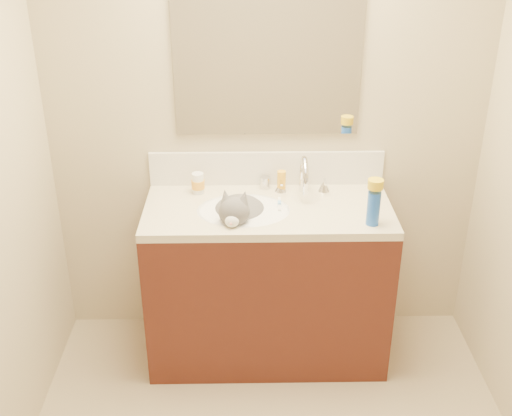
{
  "coord_description": "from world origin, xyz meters",
  "views": [
    {
      "loc": [
        -0.11,
        -1.79,
        2.25
      ],
      "look_at": [
        -0.06,
        0.92,
        0.88
      ],
      "focal_mm": 45.0,
      "sensor_mm": 36.0,
      "label": 1
    }
  ],
  "objects_px": {
    "amber_bottle": "(281,181)",
    "spray_can": "(373,208)",
    "vanity_cabinet": "(267,285)",
    "silver_jar": "(265,183)",
    "faucet": "(304,179)",
    "basin": "(244,223)",
    "pill_bottle": "(198,183)",
    "cat": "(239,217)"
  },
  "relations": [
    {
      "from": "pill_bottle",
      "to": "silver_jar",
      "type": "height_order",
      "value": "pill_bottle"
    },
    {
      "from": "silver_jar",
      "to": "amber_bottle",
      "type": "relative_size",
      "value": 0.56
    },
    {
      "from": "faucet",
      "to": "amber_bottle",
      "type": "relative_size",
      "value": 2.57
    },
    {
      "from": "vanity_cabinet",
      "to": "amber_bottle",
      "type": "distance_m",
      "value": 0.54
    },
    {
      "from": "spray_can",
      "to": "silver_jar",
      "type": "bearing_deg",
      "value": 140.11
    },
    {
      "from": "vanity_cabinet",
      "to": "pill_bottle",
      "type": "bearing_deg",
      "value": 154.32
    },
    {
      "from": "silver_jar",
      "to": "spray_can",
      "type": "distance_m",
      "value": 0.63
    },
    {
      "from": "faucet",
      "to": "basin",
      "type": "bearing_deg",
      "value": -150.88
    },
    {
      "from": "pill_bottle",
      "to": "silver_jar",
      "type": "bearing_deg",
      "value": 8.43
    },
    {
      "from": "vanity_cabinet",
      "to": "basin",
      "type": "xyz_separation_m",
      "value": [
        -0.12,
        -0.03,
        0.38
      ]
    },
    {
      "from": "silver_jar",
      "to": "pill_bottle",
      "type": "bearing_deg",
      "value": -171.57
    },
    {
      "from": "vanity_cabinet",
      "to": "faucet",
      "type": "bearing_deg",
      "value": 37.29
    },
    {
      "from": "cat",
      "to": "amber_bottle",
      "type": "bearing_deg",
      "value": 54.65
    },
    {
      "from": "cat",
      "to": "silver_jar",
      "type": "height_order",
      "value": "cat"
    },
    {
      "from": "cat",
      "to": "pill_bottle",
      "type": "height_order",
      "value": "cat"
    },
    {
      "from": "amber_bottle",
      "to": "spray_can",
      "type": "distance_m",
      "value": 0.54
    },
    {
      "from": "basin",
      "to": "amber_bottle",
      "type": "bearing_deg",
      "value": 47.64
    },
    {
      "from": "faucet",
      "to": "silver_jar",
      "type": "bearing_deg",
      "value": 156.83
    },
    {
      "from": "basin",
      "to": "pill_bottle",
      "type": "height_order",
      "value": "pill_bottle"
    },
    {
      "from": "faucet",
      "to": "vanity_cabinet",
      "type": "bearing_deg",
      "value": -142.71
    },
    {
      "from": "cat",
      "to": "basin",
      "type": "bearing_deg",
      "value": 20.36
    },
    {
      "from": "silver_jar",
      "to": "cat",
      "type": "bearing_deg",
      "value": -117.89
    },
    {
      "from": "faucet",
      "to": "pill_bottle",
      "type": "xyz_separation_m",
      "value": [
        -0.53,
        0.03,
        -0.03
      ]
    },
    {
      "from": "faucet",
      "to": "spray_can",
      "type": "bearing_deg",
      "value": -47.73
    },
    {
      "from": "amber_bottle",
      "to": "basin",
      "type": "bearing_deg",
      "value": -132.36
    },
    {
      "from": "basin",
      "to": "spray_can",
      "type": "distance_m",
      "value": 0.63
    },
    {
      "from": "faucet",
      "to": "spray_can",
      "type": "height_order",
      "value": "faucet"
    },
    {
      "from": "vanity_cabinet",
      "to": "silver_jar",
      "type": "bearing_deg",
      "value": 92.18
    },
    {
      "from": "pill_bottle",
      "to": "cat",
      "type": "bearing_deg",
      "value": -44.31
    },
    {
      "from": "basin",
      "to": "pill_bottle",
      "type": "relative_size",
      "value": 4.23
    },
    {
      "from": "pill_bottle",
      "to": "spray_can",
      "type": "relative_size",
      "value": 0.66
    },
    {
      "from": "pill_bottle",
      "to": "faucet",
      "type": "bearing_deg",
      "value": -3.28
    },
    {
      "from": "basin",
      "to": "faucet",
      "type": "height_order",
      "value": "faucet"
    },
    {
      "from": "spray_can",
      "to": "cat",
      "type": "bearing_deg",
      "value": 166.35
    },
    {
      "from": "vanity_cabinet",
      "to": "silver_jar",
      "type": "xyz_separation_m",
      "value": [
        -0.01,
        0.22,
        0.48
      ]
    },
    {
      "from": "faucet",
      "to": "spray_can",
      "type": "relative_size",
      "value": 1.73
    },
    {
      "from": "vanity_cabinet",
      "to": "faucet",
      "type": "relative_size",
      "value": 4.29
    },
    {
      "from": "silver_jar",
      "to": "spray_can",
      "type": "relative_size",
      "value": 0.38
    },
    {
      "from": "basin",
      "to": "amber_bottle",
      "type": "distance_m",
      "value": 0.31
    },
    {
      "from": "basin",
      "to": "spray_can",
      "type": "bearing_deg",
      "value": -14.5
    },
    {
      "from": "vanity_cabinet",
      "to": "cat",
      "type": "relative_size",
      "value": 2.95
    },
    {
      "from": "cat",
      "to": "pill_bottle",
      "type": "relative_size",
      "value": 3.82
    }
  ]
}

